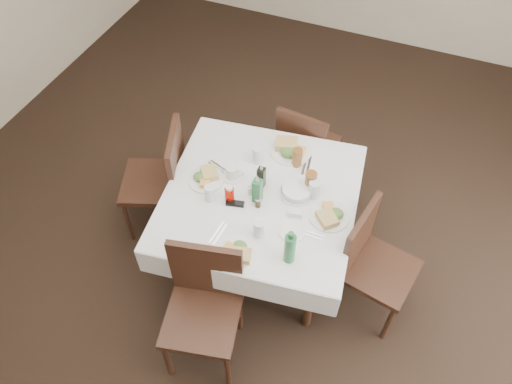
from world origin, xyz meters
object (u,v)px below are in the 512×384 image
chair_south (204,299)px  water_n (258,155)px  dining_table (260,202)px  oil_cruet_green (257,190)px  ketchup_bottle (229,194)px  chair_east (370,258)px  chair_north (305,145)px  chair_west (164,175)px  coffee_mug (232,173)px  water_s (259,229)px  water_e (314,190)px  water_w (210,193)px  oil_cruet_dark (261,176)px  green_bottle (290,248)px  bread_basket (296,192)px

chair_south → water_n: (-0.06, 1.02, 0.28)m
dining_table → oil_cruet_green: (-0.00, -0.05, 0.19)m
ketchup_bottle → chair_east: bearing=4.1°
chair_north → chair_east: 1.15m
chair_west → coffee_mug: 0.62m
dining_table → ketchup_bottle: 0.26m
water_s → water_e: bearing=63.3°
chair_west → water_w: chair_west is taller
water_w → oil_cruet_green: oil_cruet_green is taller
water_n → oil_cruet_dark: 0.22m
dining_table → water_n: bearing=115.6°
dining_table → water_w: size_ratio=11.58×
chair_south → oil_cruet_green: size_ratio=3.96×
dining_table → chair_north: bearing=85.9°
dining_table → chair_south: chair_south is taller
ketchup_bottle → green_bottle: bearing=-28.5°
chair_west → oil_cruet_green: 0.87m
water_n → water_e: size_ratio=0.97×
oil_cruet_green → green_bottle: 0.50m
water_e → water_w: water_e is taller
chair_east → water_w: size_ratio=7.45×
oil_cruet_dark → water_n: bearing=118.2°
chair_north → green_bottle: size_ratio=3.30×
green_bottle → chair_south: bearing=-140.6°
bread_basket → green_bottle: size_ratio=0.79×
chair_north → water_s: size_ratio=6.77×
chair_south → water_e: size_ratio=6.97×
water_e → coffee_mug: size_ratio=0.91×
water_n → ketchup_bottle: ketchup_bottle is taller
oil_cruet_green → water_w: bearing=-158.6°
water_n → water_w: size_ratio=1.07×
oil_cruet_dark → bread_basket: bearing=0.8°
chair_west → bread_basket: (1.03, 0.03, 0.24)m
dining_table → water_w: 0.37m
water_s → coffee_mug: 0.52m
chair_south → green_bottle: bearing=39.4°
chair_south → green_bottle: size_ratio=3.58×
chair_north → coffee_mug: bearing=-111.4°
ketchup_bottle → coffee_mug: size_ratio=0.89×
water_n → green_bottle: green_bottle is taller
water_n → bread_basket: water_n is taller
chair_north → water_s: (0.06, -1.13, 0.32)m
chair_west → water_w: (0.51, -0.22, 0.27)m
water_s → bread_basket: (0.11, 0.40, -0.03)m
chair_south → chair_west: bearing=132.3°
water_e → oil_cruet_dark: 0.36m
chair_south → water_w: bearing=110.8°
water_s → water_e: water_e is taller
water_w → oil_cruet_green: 0.32m
chair_east → oil_cruet_dark: (-0.84, 0.13, 0.32)m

